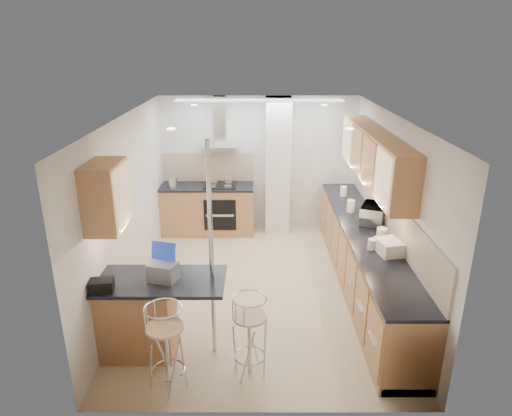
{
  "coord_description": "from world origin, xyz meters",
  "views": [
    {
      "loc": [
        -0.05,
        -5.89,
        3.42
      ],
      "look_at": [
        -0.05,
        0.2,
        1.18
      ],
      "focal_mm": 32.0,
      "sensor_mm": 36.0,
      "label": 1
    }
  ],
  "objects_px": {
    "bar_stool_near": "(166,348)",
    "bread_bin": "(389,247)",
    "laptop": "(163,272)",
    "bar_stool_end": "(250,336)",
    "microwave": "(374,214)"
  },
  "relations": [
    {
      "from": "bar_stool_near",
      "to": "bread_bin",
      "type": "xyz_separation_m",
      "value": [
        2.56,
        1.31,
        0.52
      ]
    },
    {
      "from": "laptop",
      "to": "bread_bin",
      "type": "height_order",
      "value": "laptop"
    },
    {
      "from": "bar_stool_near",
      "to": "bar_stool_end",
      "type": "xyz_separation_m",
      "value": [
        0.84,
        0.24,
        -0.02
      ]
    },
    {
      "from": "bread_bin",
      "to": "bar_stool_near",
      "type": "bearing_deg",
      "value": -165.3
    },
    {
      "from": "laptop",
      "to": "bread_bin",
      "type": "relative_size",
      "value": 0.89
    },
    {
      "from": "bar_stool_end",
      "to": "bar_stool_near",
      "type": "bearing_deg",
      "value": 158.29
    },
    {
      "from": "bar_stool_near",
      "to": "bar_stool_end",
      "type": "height_order",
      "value": "bar_stool_near"
    },
    {
      "from": "microwave",
      "to": "bar_stool_near",
      "type": "distance_m",
      "value": 3.55
    },
    {
      "from": "laptop",
      "to": "bar_stool_near",
      "type": "xyz_separation_m",
      "value": [
        0.11,
        -0.61,
        -0.55
      ]
    },
    {
      "from": "laptop",
      "to": "bar_stool_near",
      "type": "distance_m",
      "value": 0.82
    },
    {
      "from": "bread_bin",
      "to": "laptop",
      "type": "bearing_deg",
      "value": -177.6
    },
    {
      "from": "laptop",
      "to": "bar_stool_end",
      "type": "distance_m",
      "value": 1.17
    },
    {
      "from": "laptop",
      "to": "bar_stool_near",
      "type": "relative_size",
      "value": 0.3
    },
    {
      "from": "bar_stool_end",
      "to": "bread_bin",
      "type": "relative_size",
      "value": 2.83
    },
    {
      "from": "microwave",
      "to": "bread_bin",
      "type": "bearing_deg",
      "value": -159.93
    }
  ]
}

